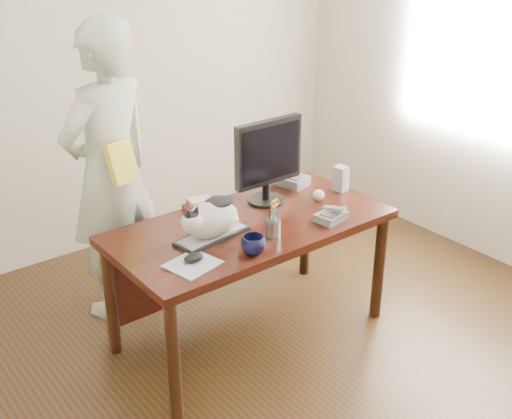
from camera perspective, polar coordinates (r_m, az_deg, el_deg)
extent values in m
plane|color=black|center=(3.66, 5.48, -15.10)|extent=(4.50, 4.50, 0.00)
plane|color=silver|center=(4.79, -12.88, 12.25)|extent=(4.00, 0.00, 4.00)
cube|color=black|center=(3.65, -0.48, -1.52)|extent=(1.60, 0.80, 0.05)
cylinder|color=black|center=(3.26, -7.36, -13.14)|extent=(0.07, 0.07, 0.70)
cylinder|color=black|center=(4.06, 10.87, -5.08)|extent=(0.07, 0.07, 0.70)
cylinder|color=black|center=(3.76, -12.77, -7.88)|extent=(0.07, 0.07, 0.70)
cylinder|color=black|center=(4.47, 4.42, -1.72)|extent=(0.07, 0.07, 0.70)
cube|color=black|center=(4.06, -3.57, -3.86)|extent=(1.45, 0.03, 0.50)
cube|color=black|center=(3.47, -3.94, -2.38)|extent=(0.44, 0.22, 0.02)
cube|color=#A9A9AE|center=(3.46, -3.95, -2.20)|extent=(0.41, 0.18, 0.00)
ellipsoid|color=silver|center=(3.42, -3.99, -0.88)|extent=(0.34, 0.24, 0.20)
ellipsoid|color=silver|center=(3.30, -5.72, -1.13)|extent=(0.13, 0.13, 0.11)
ellipsoid|color=black|center=(3.29, -5.75, -0.57)|extent=(0.09, 0.09, 0.04)
cone|color=black|center=(3.26, -6.01, -0.36)|extent=(0.06, 0.06, 0.07)
cone|color=black|center=(3.29, -5.31, -0.08)|extent=(0.06, 0.06, 0.07)
ellipsoid|color=black|center=(3.42, -3.34, 0.68)|extent=(0.19, 0.16, 0.04)
cylinder|color=silver|center=(3.58, -2.63, -0.83)|extent=(0.11, 0.13, 0.05)
cylinder|color=black|center=(3.90, 0.88, 0.84)|extent=(0.22, 0.22, 0.02)
cylinder|color=black|center=(3.87, 0.88, 1.65)|extent=(0.04, 0.04, 0.10)
cube|color=black|center=(3.76, 1.10, 5.13)|extent=(0.46, 0.05, 0.39)
cube|color=black|center=(3.74, 1.37, 5.01)|extent=(0.42, 0.00, 0.33)
cylinder|color=gray|center=(3.48, 1.51, -1.61)|extent=(0.10, 0.10, 0.09)
cylinder|color=black|center=(3.43, 1.24, -0.49)|extent=(0.02, 0.04, 0.14)
cylinder|color=#0C44A9|center=(3.45, 1.81, -0.41)|extent=(0.02, 0.04, 0.14)
cylinder|color=#AA2818|center=(3.45, 1.30, -0.37)|extent=(0.02, 0.04, 0.14)
cylinder|color=#1A8328|center=(3.43, 1.62, -0.55)|extent=(0.03, 0.02, 0.14)
cylinder|color=#B4B4B9|center=(3.44, 1.66, -0.28)|extent=(0.02, 0.02, 0.10)
cylinder|color=#B4B4B9|center=(3.45, 1.73, -0.24)|extent=(0.01, 0.02, 0.10)
torus|color=orange|center=(3.41, 1.56, 0.50)|extent=(0.05, 0.03, 0.04)
torus|color=orange|center=(3.43, 1.84, 0.66)|extent=(0.05, 0.03, 0.04)
cube|color=silver|center=(3.22, -5.66, -4.86)|extent=(0.28, 0.26, 0.01)
ellipsoid|color=black|center=(3.24, -5.57, -4.28)|extent=(0.12, 0.09, 0.04)
imported|color=black|center=(3.29, -0.25, -3.16)|extent=(0.17, 0.17, 0.10)
cube|color=slate|center=(3.68, 6.68, -0.63)|extent=(0.19, 0.15, 0.04)
cube|color=#424245|center=(3.64, 6.55, -0.46)|extent=(0.08, 0.10, 0.01)
cube|color=#B4B4B9|center=(3.70, 6.95, 0.06)|extent=(0.07, 0.15, 0.05)
cube|color=gray|center=(4.06, 7.55, 2.74)|extent=(0.08, 0.09, 0.16)
sphere|color=white|center=(3.92, 5.60, 1.28)|extent=(0.07, 0.07, 0.07)
cube|color=#491315|center=(3.79, -4.80, 0.14)|extent=(0.23, 0.18, 0.03)
cube|color=#51341B|center=(3.77, -4.66, 0.55)|extent=(0.22, 0.19, 0.03)
cube|color=silver|center=(3.76, -4.96, 0.84)|extent=(0.14, 0.12, 0.02)
cube|color=slate|center=(4.15, 3.10, 2.63)|extent=(0.21, 0.24, 0.06)
cube|color=#424245|center=(4.12, 3.47, 2.94)|extent=(0.13, 0.13, 0.01)
imported|color=white|center=(3.95, -12.83, 3.12)|extent=(0.77, 0.62, 1.85)
cube|color=yellow|center=(3.76, -11.87, 4.16)|extent=(0.20, 0.15, 0.24)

